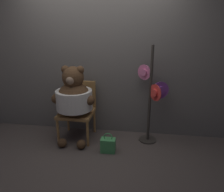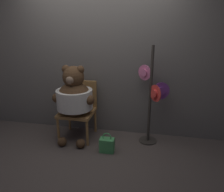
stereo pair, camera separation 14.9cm
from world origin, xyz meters
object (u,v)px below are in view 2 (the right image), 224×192
at_px(teddy_bear, 74,97).
at_px(handbag_on_ground, 107,145).
at_px(hat_display_rack, 152,99).
at_px(chair, 79,107).

xyz_separation_m(teddy_bear, handbag_on_ground, (0.57, -0.26, -0.62)).
bearing_deg(handbag_on_ground, hat_display_rack, 35.13).
xyz_separation_m(chair, hat_display_rack, (1.18, -0.01, 0.23)).
xyz_separation_m(hat_display_rack, handbag_on_ground, (-0.61, -0.43, -0.61)).
distance_m(teddy_bear, handbag_on_ground, 0.88).
distance_m(chair, hat_display_rack, 1.20).
xyz_separation_m(teddy_bear, hat_display_rack, (1.18, 0.17, -0.01)).
bearing_deg(handbag_on_ground, teddy_bear, 155.05).
bearing_deg(teddy_bear, handbag_on_ground, -24.95).
relative_size(hat_display_rack, handbag_on_ground, 4.96).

